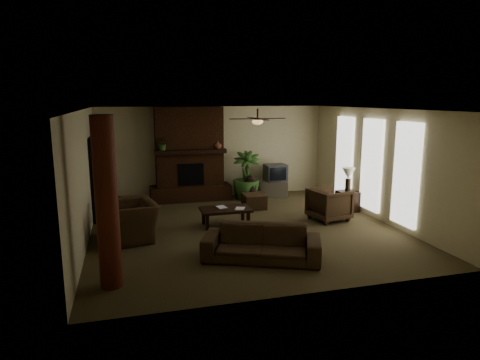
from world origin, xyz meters
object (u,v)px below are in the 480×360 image
object	(u,v)px
lamp_left	(106,180)
lamp_right	(348,175)
sofa	(262,238)
coffee_table	(226,211)
armchair_left	(129,214)
log_column	(107,204)
floor_vase	(251,186)
armchair_right	(329,203)
floor_plant	(246,186)
side_table_left	(108,208)
ottoman	(254,201)
side_table_right	(347,201)
tv_stand	(274,188)

from	to	relation	value
lamp_left	lamp_right	xyz separation A→B (m)	(6.30, -0.96, 0.00)
sofa	coffee_table	distance (m)	2.30
armchair_left	coffee_table	distance (m)	2.30
armchair_left	lamp_left	distance (m)	1.93
log_column	floor_vase	xyz separation A→B (m)	(3.89, 5.04, -0.97)
armchair_right	floor_plant	bearing A→B (deg)	15.62
floor_vase	lamp_right	xyz separation A→B (m)	(2.21, -1.83, 0.57)
armchair_left	coffee_table	world-z (taller)	armchair_left
armchair_left	armchair_right	bearing A→B (deg)	81.23
armchair_left	side_table_left	size ratio (longest dim) A/B	2.32
ottoman	lamp_left	size ratio (longest dim) A/B	0.92
log_column	floor_vase	distance (m)	6.44
armchair_right	side_table_right	bearing A→B (deg)	-66.01
floor_vase	side_table_right	xyz separation A→B (m)	(2.21, -1.85, -0.16)
coffee_table	lamp_left	distance (m)	3.17
floor_vase	side_table_right	distance (m)	2.89
floor_vase	floor_plant	distance (m)	0.21
ottoman	lamp_right	world-z (taller)	lamp_right
armchair_left	tv_stand	distance (m)	5.39
coffee_table	lamp_right	distance (m)	3.61
log_column	ottoman	xyz separation A→B (m)	(3.72, 4.12, -1.20)
floor_plant	lamp_right	distance (m)	3.12
log_column	side_table_left	xyz separation A→B (m)	(-0.20, 4.11, -1.12)
armchair_left	lamp_right	distance (m)	5.86
side_table_left	floor_plant	bearing A→B (deg)	15.47
log_column	coffee_table	xyz separation A→B (m)	(2.58, 2.75, -1.03)
coffee_table	ottoman	bearing A→B (deg)	50.12
ottoman	side_table_right	bearing A→B (deg)	-21.60
ottoman	side_table_left	bearing A→B (deg)	-179.87
log_column	ottoman	bearing A→B (deg)	47.95
log_column	armchair_left	world-z (taller)	log_column
sofa	tv_stand	bearing A→B (deg)	90.65
sofa	side_table_left	world-z (taller)	sofa
floor_plant	lamp_right	size ratio (longest dim) A/B	2.26
floor_vase	lamp_left	xyz separation A→B (m)	(-4.09, -0.88, 0.57)
armchair_left	floor_vase	distance (m)	4.47
coffee_table	tv_stand	xyz separation A→B (m)	(2.19, 2.62, -0.12)
floor_plant	side_table_left	xyz separation A→B (m)	(-4.00, -1.11, -0.14)
sofa	side_table_left	xyz separation A→B (m)	(-2.94, 3.65, -0.16)
ottoman	lamp_left	bearing A→B (deg)	179.51
side_table_right	coffee_table	bearing A→B (deg)	-173.08
side_table_left	lamp_right	world-z (taller)	lamp_right
log_column	sofa	xyz separation A→B (m)	(2.74, 0.46, -0.97)
floor_vase	floor_plant	size ratio (longest dim) A/B	0.53
side_table_left	side_table_right	world-z (taller)	same
tv_stand	log_column	bearing A→B (deg)	-111.43
armchair_left	coffee_table	bearing A→B (deg)	89.17
floor_plant	ottoman	bearing A→B (deg)	-94.11
sofa	armchair_left	bearing A→B (deg)	165.14
log_column	floor_plant	bearing A→B (deg)	53.96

